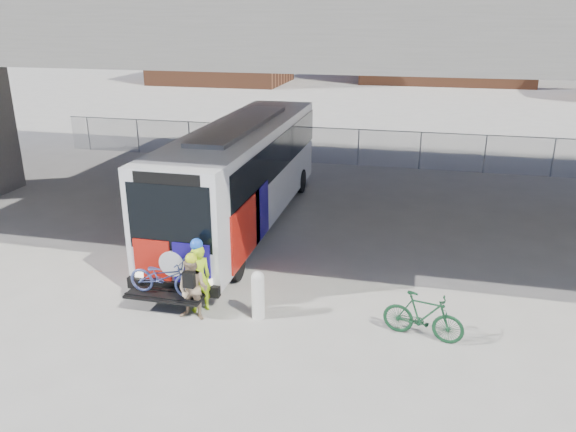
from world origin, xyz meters
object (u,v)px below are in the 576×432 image
(cyclist_hivis, at_px, (198,277))
(bike_parked, at_px, (423,316))
(bollard, at_px, (258,293))
(cyclist_tan, at_px, (193,288))
(bus, at_px, (243,167))

(cyclist_hivis, distance_m, bike_parked, 5.55)
(bollard, bearing_deg, bike_parked, -0.00)
(bollard, bearing_deg, cyclist_tan, -164.69)
(cyclist_tan, distance_m, bike_parked, 5.53)
(bus, bearing_deg, bike_parked, -44.79)
(cyclist_tan, bearing_deg, bike_parked, 5.03)
(bus, relative_size, bike_parked, 6.83)
(cyclist_tan, bearing_deg, bus, 97.86)
(cyclist_tan, bearing_deg, bollard, 15.99)
(bus, distance_m, bike_parked, 9.09)
(bus, xyz_separation_m, cyclist_tan, (0.85, -6.73, -1.27))
(bollard, relative_size, cyclist_hivis, 0.64)
(bus, height_order, cyclist_tan, bus)
(bus, relative_size, bollard, 10.26)
(bike_parked, bearing_deg, bus, 57.12)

